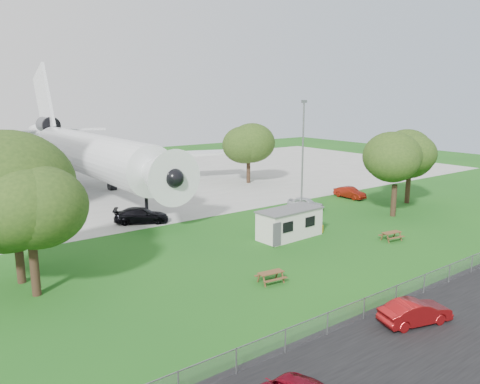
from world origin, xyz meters
TOP-DOWN VIEW (x-y plane):
  - ground at (0.00, 0.00)m, footprint 160.00×160.00m
  - asphalt_strip at (0.00, -13.00)m, footprint 120.00×8.00m
  - concrete_apron at (0.00, 38.00)m, footprint 120.00×46.00m
  - airliner at (-2.00, 35.86)m, footprint 46.36×47.73m
  - site_cabin at (5.36, 4.71)m, footprint 6.81×3.01m
  - picnic_west at (-2.77, -2.25)m, footprint 1.97×1.71m
  - picnic_east at (11.92, -1.35)m, footprint 2.01×1.75m
  - fence at (0.00, -9.50)m, footprint 58.00×0.04m
  - lamp_mast at (8.20, 6.20)m, footprint 0.16×0.16m
  - tree_west_big at (-16.40, 7.90)m, footprint 9.21×9.21m
  - tree_west_small at (-16.11, 5.11)m, footprint 7.56×7.56m
  - tree_east_front at (19.29, 3.75)m, footprint 6.14×6.14m
  - tree_east_back at (25.99, 6.57)m, footprint 6.54×6.54m
  - tree_far_apron at (18.78, 28.13)m, footprint 6.85×6.85m
  - car_centre_sedan at (-0.17, -11.56)m, footprint 4.41×2.54m
  - car_ne_hatch at (13.86, 11.34)m, footprint 3.16×4.36m
  - car_ne_sedan at (22.52, 12.35)m, footprint 1.49×4.19m
  - car_apron_van at (-3.27, 17.11)m, footprint 5.74×4.49m

SIDE VIEW (x-z plane):
  - ground at x=0.00m, z-range 0.00..0.00m
  - picnic_west at x=-2.77m, z-range -0.38..0.38m
  - picnic_east at x=11.92m, z-range -0.38..0.38m
  - fence at x=0.00m, z-range -0.65..0.65m
  - asphalt_strip at x=0.00m, z-range 0.00..0.02m
  - concrete_apron at x=0.00m, z-range 0.00..0.03m
  - car_centre_sedan at x=-0.17m, z-range 0.00..1.38m
  - car_ne_sedan at x=22.52m, z-range 0.00..1.38m
  - car_ne_hatch at x=13.86m, z-range 0.00..1.38m
  - car_apron_van at x=-3.27m, z-range 0.00..1.55m
  - site_cabin at x=5.36m, z-range 0.00..2.62m
  - airliner at x=-2.00m, z-range -3.57..14.11m
  - tree_far_apron at x=18.78m, z-range 0.99..9.85m
  - tree_west_small at x=-16.11m, z-range 0.98..10.53m
  - tree_east_front at x=19.29m, z-range 1.36..10.26m
  - tree_east_back at x=25.99m, z-range 1.30..10.48m
  - lamp_mast at x=8.20m, z-range 0.00..12.00m
  - tree_west_big at x=-16.40m, z-range 0.77..11.54m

